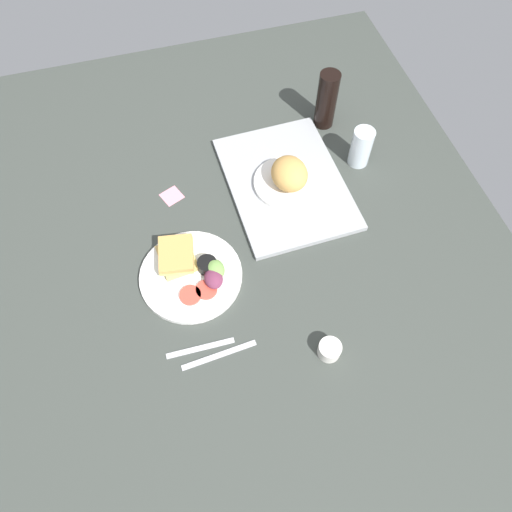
# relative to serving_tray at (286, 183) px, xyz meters

# --- Properties ---
(ground_plane) EXTENTS (1.90, 1.50, 0.03)m
(ground_plane) POSITION_rel_serving_tray_xyz_m (0.22, -0.19, -0.02)
(ground_plane) COLOR #383D38
(serving_tray) EXTENTS (0.46, 0.34, 0.02)m
(serving_tray) POSITION_rel_serving_tray_xyz_m (0.00, 0.00, 0.00)
(serving_tray) COLOR #9EA0A3
(serving_tray) RESTS_ON ground_plane
(bread_plate_near) EXTENTS (0.20, 0.20, 0.10)m
(bread_plate_near) POSITION_rel_serving_tray_xyz_m (0.02, 0.00, 0.05)
(bread_plate_near) COLOR white
(bread_plate_near) RESTS_ON serving_tray
(plate_with_salad) EXTENTS (0.27, 0.27, 0.05)m
(plate_with_salad) POSITION_rel_serving_tray_xyz_m (0.22, -0.33, 0.01)
(plate_with_salad) COLOR white
(plate_with_salad) RESTS_ON ground_plane
(drinking_glass) EXTENTS (0.06, 0.06, 0.13)m
(drinking_glass) POSITION_rel_serving_tray_xyz_m (-0.03, 0.24, 0.05)
(drinking_glass) COLOR silver
(drinking_glass) RESTS_ON ground_plane
(soda_bottle) EXTENTS (0.06, 0.06, 0.19)m
(soda_bottle) POSITION_rel_serving_tray_xyz_m (-0.21, 0.20, 0.09)
(soda_bottle) COLOR black
(soda_bottle) RESTS_ON ground_plane
(espresso_cup) EXTENTS (0.06, 0.06, 0.04)m
(espresso_cup) POSITION_rel_serving_tray_xyz_m (0.53, -0.06, 0.01)
(espresso_cup) COLOR silver
(espresso_cup) RESTS_ON ground_plane
(fork) EXTENTS (0.02, 0.17, 0.01)m
(fork) POSITION_rel_serving_tray_xyz_m (0.43, -0.36, -0.01)
(fork) COLOR #B7B7BC
(fork) RESTS_ON ground_plane
(knife) EXTENTS (0.03, 0.19, 0.01)m
(knife) POSITION_rel_serving_tray_xyz_m (0.46, -0.32, -0.01)
(knife) COLOR #B7B7BC
(knife) RESTS_ON ground_plane
(sticky_note) EXTENTS (0.07, 0.07, 0.00)m
(sticky_note) POSITION_rel_serving_tray_xyz_m (-0.05, -0.34, -0.01)
(sticky_note) COLOR pink
(sticky_note) RESTS_ON ground_plane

